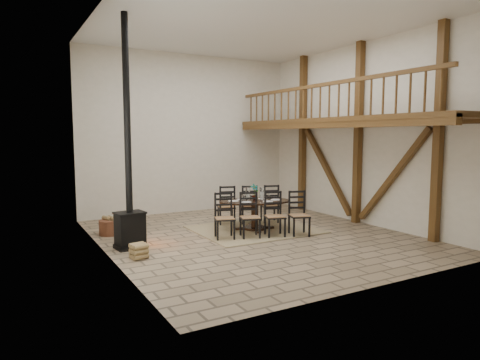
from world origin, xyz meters
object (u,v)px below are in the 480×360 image
log_basket (111,227)px  dining_table (256,215)px  log_stack (139,251)px  wood_stove (129,197)px

log_basket → dining_table: bearing=-22.5°
log_basket → log_stack: (0.01, -2.41, -0.04)m
dining_table → log_stack: bearing=-144.9°
log_stack → dining_table: bearing=16.8°
dining_table → log_basket: size_ratio=4.69×
wood_stove → log_stack: 1.32m
dining_table → wood_stove: size_ratio=0.52×
dining_table → wood_stove: bearing=-159.3°
dining_table → log_stack: (-3.36, -1.01, -0.24)m
dining_table → log_stack: dining_table is taller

